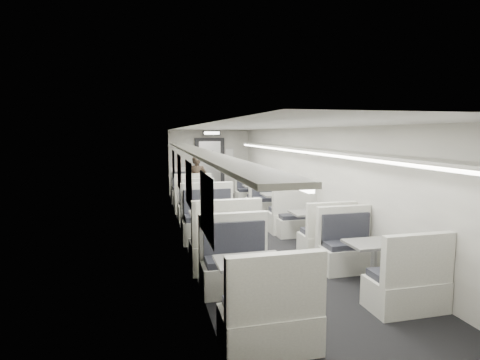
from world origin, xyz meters
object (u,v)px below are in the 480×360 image
booth_right_d (374,264)px  passenger (197,182)px  booth_left_a (190,195)px  booth_left_c (216,232)px  booth_right_c (310,228)px  vestibule_door (210,167)px  booth_left_b (201,212)px  booth_right_b (280,208)px  booth_right_a (256,196)px  booth_left_d (250,287)px  exit_sign (212,133)px

booth_right_d → passenger: (-1.80, 6.45, 0.46)m
booth_right_d → passenger: 6.71m
booth_left_a → booth_left_c: size_ratio=0.93×
booth_left_c → booth_right_d: bearing=-46.4°
booth_right_c → vestibule_door: bearing=98.4°
booth_left_b → vestibule_door: bearing=78.3°
booth_right_b → booth_right_d: (0.00, -4.09, -0.04)m
booth_right_a → booth_left_d: bearing=-106.8°
booth_left_a → booth_left_c: 4.69m
booth_right_c → booth_right_d: booth_right_d is taller
booth_left_a → passenger: (0.20, -0.34, 0.44)m
booth_right_d → booth_left_b: bearing=115.4°
passenger → booth_right_c: bearing=-51.5°
booth_left_b → booth_right_c: bearing=-44.5°
booth_right_d → exit_sign: size_ratio=3.19×
booth_right_a → booth_right_d: size_ratio=0.98×
booth_left_d → booth_right_c: booth_left_d is taller
booth_left_b → booth_right_d: size_ratio=1.02×
booth_left_a → booth_right_b: bearing=-53.5°
booth_left_c → booth_right_c: booth_left_c is taller
booth_left_c → passenger: size_ratio=1.40×
vestibule_door → booth_right_c: bearing=-81.6°
booth_left_d → passenger: 6.87m
booth_left_b → booth_right_a: bearing=45.3°
booth_left_b → booth_right_d: 4.67m
booth_right_a → vestibule_door: bearing=109.5°
booth_right_d → booth_right_a: bearing=90.0°
booth_right_c → vestibule_door: size_ratio=0.93×
booth_left_a → passenger: bearing=-59.3°
booth_right_a → booth_right_b: booth_right_b is taller
booth_left_b → booth_left_c: 2.11m
booth_right_a → passenger: 1.87m
booth_left_b → booth_right_d: bearing=-64.6°
booth_left_c → booth_left_d: size_ratio=1.10×
booth_right_a → vestibule_door: vestibule_door is taller
booth_left_a → booth_right_a: 2.08m
booth_left_b → exit_sign: 4.86m
booth_right_b → booth_left_a: bearing=126.5°
booth_right_b → vestibule_door: vestibule_door is taller
vestibule_door → exit_sign: 1.33m
booth_right_c → booth_right_d: size_ratio=0.98×
booth_right_a → passenger: passenger is taller
booth_right_b → exit_sign: bearing=102.6°
booth_right_a → exit_sign: bearing=113.2°
booth_left_b → booth_left_c: (0.00, -2.11, 0.05)m
vestibule_door → booth_left_c: bearing=-98.2°
booth_right_b → booth_right_d: booth_right_b is taller
booth_left_a → booth_left_d: booth_left_a is taller
booth_left_c → booth_left_d: 2.51m
booth_left_d → booth_right_d: booth_left_d is taller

